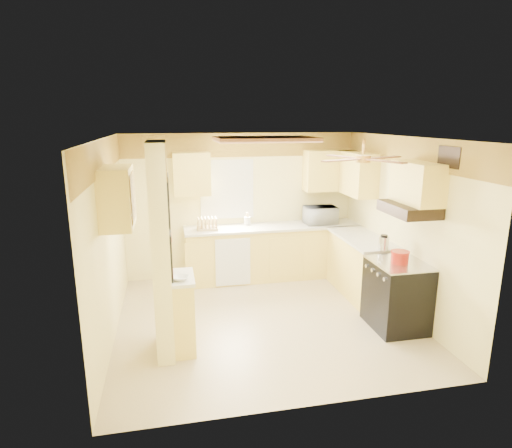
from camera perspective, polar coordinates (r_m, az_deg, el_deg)
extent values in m
plane|color=#CFBA8F|center=(6.13, 1.19, -12.62)|extent=(4.00, 4.00, 0.00)
plane|color=white|center=(5.49, 1.33, 11.42)|extent=(4.00, 4.00, 0.00)
plane|color=#FFEF9B|center=(7.50, -1.98, 2.45)|extent=(4.00, 0.00, 4.00)
plane|color=#FFEF9B|center=(3.95, 7.47, -8.33)|extent=(4.00, 0.00, 4.00)
plane|color=#FFEF9B|center=(5.60, -19.13, -2.28)|extent=(0.00, 3.80, 3.80)
plane|color=#FFEF9B|center=(6.42, 18.93, -0.26)|extent=(0.00, 3.80, 3.80)
cube|color=gold|center=(7.34, -2.02, 10.48)|extent=(4.00, 0.02, 0.40)
cube|color=#FFEF9B|center=(5.02, -12.52, -3.66)|extent=(0.20, 0.70, 2.50)
cube|color=#FFE670|center=(5.31, -9.64, -11.80)|extent=(0.25, 0.55, 0.90)
cube|color=silver|center=(5.13, -9.85, -7.06)|extent=(0.28, 0.58, 0.04)
cube|color=#FFE670|center=(7.51, 2.23, -3.83)|extent=(3.00, 0.60, 0.90)
cube|color=#FFE670|center=(7.01, 13.83, -5.56)|extent=(0.60, 1.40, 0.90)
cube|color=silver|center=(7.38, 2.28, -0.37)|extent=(3.04, 0.64, 0.04)
cube|color=silver|center=(6.87, 13.98, -1.86)|extent=(0.64, 1.44, 0.04)
cube|color=white|center=(7.09, -3.09, -5.10)|extent=(0.58, 0.02, 0.80)
cube|color=white|center=(7.39, -3.90, 4.63)|extent=(0.92, 0.02, 1.02)
cube|color=white|center=(7.40, -3.90, 4.63)|extent=(0.80, 0.02, 0.90)
cube|color=#FFE670|center=(7.14, -8.57, 6.61)|extent=(0.60, 0.35, 0.70)
cube|color=#FFE670|center=(7.65, 9.82, 7.04)|extent=(0.90, 0.35, 0.70)
cube|color=#FFE670|center=(7.32, 13.19, 6.58)|extent=(0.35, 1.00, 0.70)
cube|color=#FFE670|center=(5.21, -18.07, 3.41)|extent=(0.35, 0.75, 0.70)
cube|color=#FFE670|center=(5.74, 20.72, 5.13)|extent=(0.35, 0.76, 0.52)
cube|color=black|center=(6.05, 18.24, -9.04)|extent=(0.65, 0.76, 0.90)
cube|color=silver|center=(5.90, 18.57, -4.95)|extent=(0.66, 0.77, 0.02)
cylinder|color=silver|center=(5.57, 16.81, -7.07)|extent=(0.03, 0.05, 0.05)
cylinder|color=silver|center=(5.71, 16.01, -6.49)|extent=(0.03, 0.05, 0.05)
cylinder|color=silver|center=(5.84, 15.29, -5.97)|extent=(0.03, 0.05, 0.05)
cylinder|color=silver|center=(5.98, 14.56, -5.45)|extent=(0.03, 0.05, 0.05)
cube|color=black|center=(5.75, 19.72, 1.88)|extent=(0.50, 0.76, 0.14)
cube|color=black|center=(4.88, -11.59, 3.14)|extent=(0.02, 0.42, 0.57)
cube|color=white|center=(4.88, -11.52, 3.15)|extent=(0.01, 0.37, 0.52)
cube|color=black|center=(5.04, -11.24, -4.14)|extent=(0.02, 0.42, 0.57)
cube|color=yellow|center=(5.04, -11.17, -4.14)|extent=(0.01, 0.37, 0.52)
cube|color=brown|center=(6.00, 1.18, 11.25)|extent=(1.35, 0.95, 0.06)
cube|color=white|center=(6.00, 1.18, 11.01)|extent=(1.15, 0.75, 0.02)
cylinder|color=gold|center=(5.16, 14.17, 9.97)|extent=(0.04, 0.04, 0.16)
cylinder|color=gold|center=(5.17, 14.08, 8.43)|extent=(0.18, 0.18, 0.08)
cube|color=brown|center=(5.41, 16.49, 8.49)|extent=(0.55, 0.28, 0.01)
cube|color=brown|center=(5.40, 11.64, 8.77)|extent=(0.28, 0.55, 0.01)
cube|color=brown|center=(4.95, 11.45, 8.34)|extent=(0.55, 0.28, 0.01)
cube|color=brown|center=(4.96, 16.73, 8.03)|extent=(0.28, 0.55, 0.01)
cube|color=black|center=(5.50, 24.35, 8.13)|extent=(0.02, 0.40, 0.25)
imported|color=white|center=(7.57, 8.58, 1.19)|extent=(0.56, 0.38, 0.30)
imported|color=white|center=(5.00, -10.02, -7.12)|extent=(0.23, 0.23, 0.05)
cylinder|color=#A51C11|center=(5.85, 18.62, -4.28)|extent=(0.22, 0.22, 0.14)
cylinder|color=#A51C11|center=(5.82, 18.68, -3.53)|extent=(0.24, 0.24, 0.02)
cylinder|color=silver|center=(6.25, 16.65, -2.50)|extent=(0.14, 0.14, 0.19)
cylinder|color=black|center=(6.22, 16.72, -1.53)|extent=(0.10, 0.10, 0.03)
cube|color=#DEBF80|center=(7.16, -6.52, -0.57)|extent=(0.35, 0.26, 0.04)
cube|color=#DEBF80|center=(7.13, -7.69, 0.00)|extent=(0.02, 0.23, 0.20)
cube|color=#DEBF80|center=(7.14, -7.22, 0.02)|extent=(0.02, 0.23, 0.20)
cube|color=#DEBF80|center=(7.14, -6.75, 0.04)|extent=(0.02, 0.23, 0.20)
cube|color=#DEBF80|center=(7.15, -6.29, 0.07)|extent=(0.02, 0.23, 0.20)
cube|color=#DEBF80|center=(7.15, -5.82, 0.09)|extent=(0.02, 0.23, 0.20)
cube|color=#DEBF80|center=(7.16, -5.35, 0.11)|extent=(0.02, 0.23, 0.20)
cylinder|color=white|center=(7.14, -7.22, 0.02)|extent=(0.01, 0.20, 0.20)
cylinder|color=white|center=(7.15, -6.29, 0.07)|extent=(0.01, 0.20, 0.20)
cylinder|color=white|center=(7.41, -1.17, 0.42)|extent=(0.11, 0.11, 0.14)
cylinder|color=#DEBF80|center=(7.41, -1.02, 0.73)|extent=(0.01, 0.01, 0.22)
cylinder|color=#DEBF80|center=(7.42, -1.21, 0.76)|extent=(0.01, 0.01, 0.22)
cylinder|color=#DEBF80|center=(7.40, -1.32, 0.71)|extent=(0.01, 0.01, 0.22)
cylinder|color=#DEBF80|center=(7.39, -1.13, 0.69)|extent=(0.01, 0.01, 0.22)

